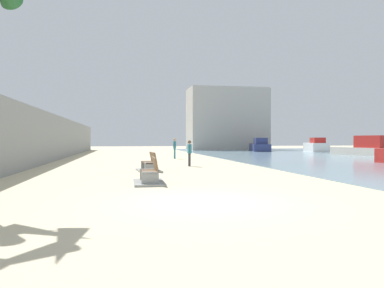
{
  "coord_description": "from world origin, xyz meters",
  "views": [
    {
      "loc": [
        -2.04,
        -9.3,
        1.63
      ],
      "look_at": [
        2.8,
        16.63,
        1.3
      ],
      "focal_mm": 34.37,
      "sensor_mm": 36.0,
      "label": 1
    }
  ],
  "objects_px": {
    "boat_far_right": "(316,146)",
    "person_standing": "(189,151)",
    "bench_near": "(150,177)",
    "boat_far_left": "(260,146)",
    "bench_far": "(149,167)",
    "boat_mid_bay": "(364,148)",
    "person_walking": "(175,147)"
  },
  "relations": [
    {
      "from": "person_walking",
      "to": "person_standing",
      "type": "height_order",
      "value": "person_walking"
    },
    {
      "from": "person_standing",
      "to": "boat_far_right",
      "type": "distance_m",
      "value": 30.32
    },
    {
      "from": "bench_far",
      "to": "boat_far_right",
      "type": "height_order",
      "value": "boat_far_right"
    },
    {
      "from": "boat_mid_bay",
      "to": "boat_far_right",
      "type": "xyz_separation_m",
      "value": [
        1.16,
        11.29,
        0.01
      ]
    },
    {
      "from": "bench_near",
      "to": "person_walking",
      "type": "relative_size",
      "value": 1.21
    },
    {
      "from": "person_walking",
      "to": "boat_far_right",
      "type": "relative_size",
      "value": 0.31
    },
    {
      "from": "bench_near",
      "to": "boat_far_right",
      "type": "relative_size",
      "value": 0.38
    },
    {
      "from": "person_standing",
      "to": "boat_mid_bay",
      "type": "bearing_deg",
      "value": 28.93
    },
    {
      "from": "boat_far_left",
      "to": "boat_mid_bay",
      "type": "xyz_separation_m",
      "value": [
        5.22,
        -14.82,
        0.04
      ]
    },
    {
      "from": "boat_far_left",
      "to": "boat_far_right",
      "type": "bearing_deg",
      "value": -28.96
    },
    {
      "from": "bench_near",
      "to": "person_standing",
      "type": "bearing_deg",
      "value": 70.2
    },
    {
      "from": "boat_far_right",
      "to": "bench_far",
      "type": "bearing_deg",
      "value": -132.91
    },
    {
      "from": "boat_far_left",
      "to": "boat_far_right",
      "type": "distance_m",
      "value": 7.29
    },
    {
      "from": "person_walking",
      "to": "boat_far_right",
      "type": "distance_m",
      "value": 24.43
    },
    {
      "from": "boat_far_right",
      "to": "person_standing",
      "type": "bearing_deg",
      "value": -133.16
    },
    {
      "from": "person_walking",
      "to": "boat_far_right",
      "type": "xyz_separation_m",
      "value": [
        20.43,
        13.38,
        -0.27
      ]
    },
    {
      "from": "bench_near",
      "to": "boat_mid_bay",
      "type": "relative_size",
      "value": 0.28
    },
    {
      "from": "person_standing",
      "to": "boat_mid_bay",
      "type": "distance_m",
      "value": 22.37
    },
    {
      "from": "person_standing",
      "to": "bench_near",
      "type": "bearing_deg",
      "value": -109.8
    },
    {
      "from": "boat_far_left",
      "to": "boat_mid_bay",
      "type": "relative_size",
      "value": 0.91
    },
    {
      "from": "person_walking",
      "to": "boat_far_right",
      "type": "bearing_deg",
      "value": 33.22
    },
    {
      "from": "bench_far",
      "to": "boat_far_left",
      "type": "relative_size",
      "value": 0.32
    },
    {
      "from": "bench_near",
      "to": "boat_far_left",
      "type": "bearing_deg",
      "value": 62.93
    },
    {
      "from": "bench_near",
      "to": "person_standing",
      "type": "xyz_separation_m",
      "value": [
        2.98,
        8.27,
        0.68
      ]
    },
    {
      "from": "bench_far",
      "to": "boat_far_right",
      "type": "bearing_deg",
      "value": 47.09
    },
    {
      "from": "boat_far_left",
      "to": "boat_mid_bay",
      "type": "bearing_deg",
      "value": -70.59
    },
    {
      "from": "boat_far_left",
      "to": "bench_far",
      "type": "bearing_deg",
      "value": -120.66
    },
    {
      "from": "bench_near",
      "to": "bench_far",
      "type": "bearing_deg",
      "value": 86.24
    },
    {
      "from": "bench_far",
      "to": "boat_far_left",
      "type": "xyz_separation_m",
      "value": [
        16.99,
        28.67,
        0.48
      ]
    },
    {
      "from": "bench_near",
      "to": "bench_far",
      "type": "distance_m",
      "value": 5.26
    },
    {
      "from": "person_standing",
      "to": "boat_far_left",
      "type": "distance_m",
      "value": 29.39
    },
    {
      "from": "boat_far_left",
      "to": "boat_far_right",
      "type": "xyz_separation_m",
      "value": [
        6.38,
        -3.53,
        0.04
      ]
    }
  ]
}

